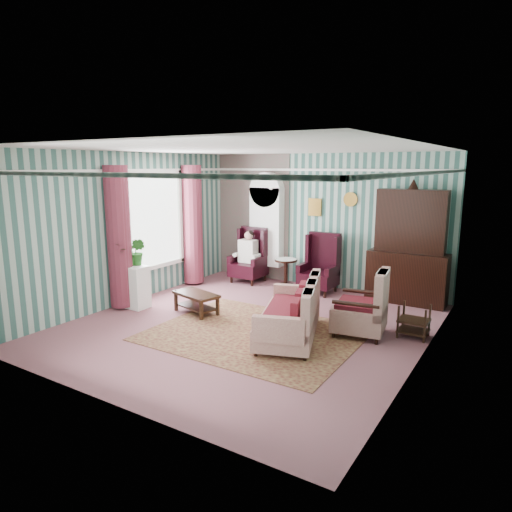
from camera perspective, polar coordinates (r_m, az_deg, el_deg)
The scene contains 17 objects.
floor at distance 7.77m, azimuth -0.82°, elevation -8.63°, with size 6.00×6.00×0.00m, color #804A4F.
room_shell at distance 7.82m, azimuth -4.00°, elevation 6.57°, with size 5.53×6.02×2.91m.
bookcase at distance 10.54m, azimuth 1.29°, elevation 2.95°, with size 0.80×0.28×2.24m, color white.
dresser_hutch at distance 9.22m, azimuth 18.58°, elevation 1.54°, with size 1.50×0.56×2.36m, color black.
wingback_left at distance 10.43m, azimuth -0.99°, elevation 0.10°, with size 0.76×0.80×1.25m, color black.
wingback_right at distance 9.62m, azimuth 7.82°, elevation -0.96°, with size 0.76×0.80×1.25m, color black.
seated_woman at distance 10.44m, azimuth -0.99°, elevation -0.09°, with size 0.44×0.40×1.18m, color white, non-canonical shape.
round_side_table at distance 10.18m, azimuth 3.74°, elevation -2.07°, with size 0.50×0.50×0.60m, color black.
nest_table at distance 7.59m, azimuth 19.13°, elevation -7.62°, with size 0.45×0.38×0.54m, color black.
plant_stand at distance 8.92m, azimuth -15.04°, elevation -3.71°, with size 0.55×0.35×0.80m, color white.
rug at distance 7.38m, azimuth -0.10°, elevation -9.68°, with size 3.20×2.60×0.01m, color #4A181D.
sofa at distance 7.09m, azimuth 4.12°, elevation -6.18°, with size 1.86×1.10×1.05m, color beige.
floral_armchair at distance 7.42m, azimuth 12.84°, elevation -6.12°, with size 0.87×0.73×0.93m, color #BBAF90.
coffee_table at distance 8.39m, azimuth -7.46°, elevation -5.85°, with size 0.87×0.45×0.38m, color black.
potted_plant_a at distance 8.73m, azimuth -16.22°, elevation 0.18°, with size 0.42×0.36×0.47m, color #214917.
potted_plant_b at distance 8.79m, azimuth -14.54°, elevation 0.51°, with size 0.28×0.23×0.52m, color #184816.
potted_plant_c at distance 8.85m, azimuth -15.35°, elevation 0.16°, with size 0.23×0.23×0.40m, color #234E18.
Camera 1 is at (3.94, -6.15, 2.64)m, focal length 32.00 mm.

